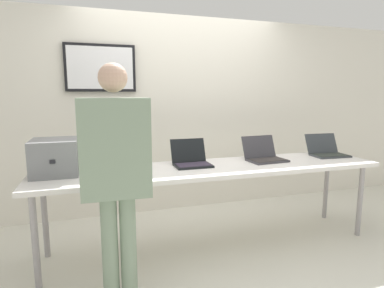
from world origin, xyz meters
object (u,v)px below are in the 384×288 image
Objects in this scene: laptop_station_0 at (108,165)px; laptop_station_1 at (191,159)px; laptop_station_3 at (327,151)px; laptop_station_2 at (264,155)px; equipment_box at (55,157)px; person at (116,165)px; workbench at (214,171)px.

laptop_station_1 is (0.77, 0.00, -0.00)m from laptop_station_0.
laptop_station_0 is 0.88× the size of laptop_station_3.
laptop_station_3 is (2.36, 0.01, -0.01)m from laptop_station_0.
laptop_station_0 is at bearing 179.55° from laptop_station_2.
equipment_box is at bearing 179.13° from laptop_station_2.
person is at bearing -154.87° from laptop_station_2.
workbench is 0.25m from laptop_station_1.
laptop_station_0 is (-0.97, 0.11, 0.11)m from workbench.
workbench is 8.00× the size of equipment_box.
laptop_station_2 reaches higher than laptop_station_1.
person is (0.45, -0.75, 0.06)m from equipment_box.
workbench is at bearing 33.43° from person.
laptop_station_3 is 0.24× the size of person.
laptop_station_3 is at bearing 1.64° from laptop_station_2.
laptop_station_3 reaches higher than workbench.
workbench is 9.32× the size of laptop_station_0.
person is at bearing -58.84° from equipment_box.
laptop_station_2 is at bearing 9.22° from workbench.
laptop_station_1 is at bearing 178.95° from laptop_station_2.
laptop_station_0 reaches higher than laptop_station_1.
laptop_station_1 is (1.20, -0.02, -0.09)m from equipment_box.
equipment_box is 0.87m from person.
person is (-0.94, -0.62, 0.26)m from workbench.
laptop_station_3 is at bearing 0.31° from laptop_station_1.
laptop_station_2 reaches higher than laptop_station_3.
laptop_station_2 is 0.80m from laptop_station_3.
workbench is 8.01× the size of laptop_station_2.
equipment_box reaches higher than laptop_station_0.
workbench is 9.45× the size of laptop_station_1.
laptop_station_0 is at bearing 173.69° from workbench.
equipment_box is 1.20m from laptop_station_1.
person is (-0.75, -0.73, 0.16)m from laptop_station_1.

